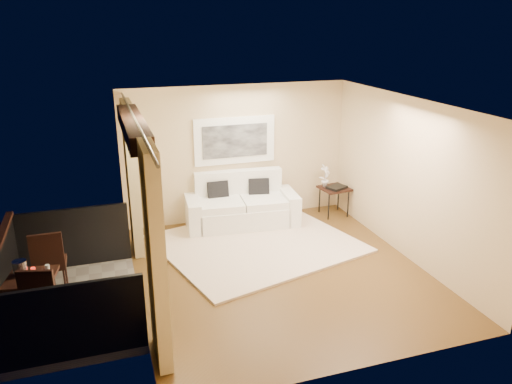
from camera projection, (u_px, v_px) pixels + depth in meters
name	position (u px, v px, depth m)	size (l,w,h in m)	color
floor	(280.00, 272.00, 8.07)	(5.00, 5.00, 0.00)	brown
room_shell	(133.00, 126.00, 6.62)	(5.00, 6.40, 5.00)	white
balcony	(62.00, 295.00, 7.04)	(1.81, 2.60, 1.17)	#605B56
curtains	(141.00, 209.00, 7.01)	(0.16, 4.80, 2.64)	tan
artwork	(235.00, 141.00, 9.73)	(1.62, 0.07, 0.92)	white
rug	(257.00, 243.00, 9.03)	(3.25, 2.83, 0.04)	beige
sofa	(241.00, 207.00, 9.82)	(2.23, 1.10, 1.04)	white
side_table	(334.00, 190.00, 10.25)	(0.62, 0.62, 0.60)	black
tray	(337.00, 187.00, 10.16)	(0.38, 0.28, 0.05)	black
orchid	(325.00, 176.00, 10.20)	(0.25, 0.17, 0.47)	white
bistro_table	(31.00, 282.00, 6.50)	(0.69, 0.69, 0.70)	black
balcony_chair_far	(49.00, 259.00, 7.16)	(0.45, 0.45, 1.04)	black
balcony_chair_near	(36.00, 305.00, 6.04)	(0.53, 0.54, 1.01)	black
ice_bucket	(20.00, 268.00, 6.49)	(0.18, 0.18, 0.20)	white
candle	(33.00, 270.00, 6.57)	(0.06, 0.06, 0.07)	red
vase	(25.00, 277.00, 6.29)	(0.04, 0.04, 0.18)	silver
glass_a	(42.00, 274.00, 6.41)	(0.06, 0.06, 0.12)	silver
glass_b	(48.00, 269.00, 6.55)	(0.06, 0.06, 0.12)	silver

